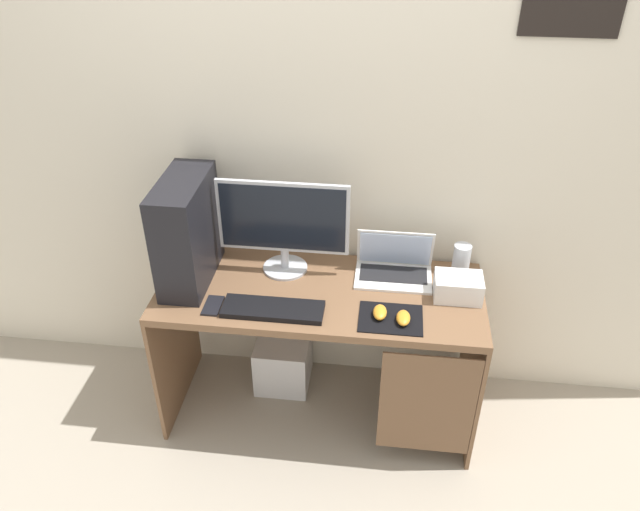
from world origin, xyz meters
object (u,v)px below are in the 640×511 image
object	(u,v)px
monitor	(283,224)
keyboard	(273,309)
mouse_left	(380,312)
mouse_right	(403,318)
speaker	(461,261)
subwoofer	(283,362)
pc_tower	(187,231)
cell_phone	(213,306)
laptop	(394,267)
projector	(458,287)

from	to	relation	value
monitor	keyboard	xyz separation A→B (m)	(0.00, -0.30, -0.23)
mouse_left	mouse_right	distance (m)	0.10
speaker	mouse_right	bearing A→B (deg)	-124.51
keyboard	subwoofer	distance (m)	0.69
pc_tower	keyboard	bearing A→B (deg)	-26.59
mouse_left	cell_phone	distance (m)	0.70
laptop	mouse_left	world-z (taller)	laptop
pc_tower	cell_phone	size ratio (longest dim) A/B	3.66
speaker	cell_phone	xyz separation A→B (m)	(-1.04, -0.35, -0.07)
pc_tower	speaker	world-z (taller)	pc_tower
mouse_left	subwoofer	xyz separation A→B (m)	(-0.47, 0.31, -0.61)
mouse_left	cell_phone	world-z (taller)	mouse_left
keyboard	mouse_right	distance (m)	0.53
monitor	keyboard	distance (m)	0.38
pc_tower	cell_phone	xyz separation A→B (m)	(0.14, -0.20, -0.23)
pc_tower	mouse_right	size ratio (longest dim) A/B	4.96
speaker	mouse_left	size ratio (longest dim) A/B	1.64
laptop	projector	world-z (taller)	laptop
pc_tower	keyboard	size ratio (longest dim) A/B	1.13
keyboard	mouse_right	size ratio (longest dim) A/B	4.38
monitor	speaker	xyz separation A→B (m)	(0.78, 0.05, -0.16)
pc_tower	speaker	size ratio (longest dim) A/B	3.01
laptop	monitor	bearing A→B (deg)	-177.92
pc_tower	projector	bearing A→B (deg)	-0.35
keyboard	subwoofer	bearing A→B (deg)	95.86
cell_phone	projector	bearing A→B (deg)	10.70
cell_phone	monitor	bearing A→B (deg)	50.08
keyboard	cell_phone	bearing A→B (deg)	179.67
speaker	keyboard	xyz separation A→B (m)	(-0.78, -0.35, -0.07)
pc_tower	mouse_left	xyz separation A→B (m)	(0.84, -0.18, -0.22)
mouse_left	subwoofer	size ratio (longest dim) A/B	0.36
laptop	subwoofer	distance (m)	0.82
laptop	subwoofer	world-z (taller)	laptop
monitor	projector	xyz separation A→B (m)	(0.76, -0.11, -0.19)
pc_tower	laptop	size ratio (longest dim) A/B	1.41
cell_phone	pc_tower	bearing A→B (deg)	126.03
monitor	keyboard	size ratio (longest dim) A/B	1.37
cell_phone	speaker	bearing A→B (deg)	18.77
pc_tower	cell_phone	world-z (taller)	pc_tower
projector	keyboard	bearing A→B (deg)	-165.72
cell_phone	keyboard	bearing A→B (deg)	-0.33
pc_tower	laptop	world-z (taller)	pc_tower
laptop	mouse_right	xyz separation A→B (m)	(0.05, -0.33, -0.02)
monitor	subwoofer	xyz separation A→B (m)	(-0.03, 0.02, -0.83)
speaker	projector	size ratio (longest dim) A/B	0.79
monitor	mouse_right	bearing A→B (deg)	-30.06
pc_tower	keyboard	distance (m)	0.50
monitor	projector	size ratio (longest dim) A/B	2.87
projector	monitor	bearing A→B (deg)	171.68
laptop	mouse_right	bearing A→B (deg)	-82.02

